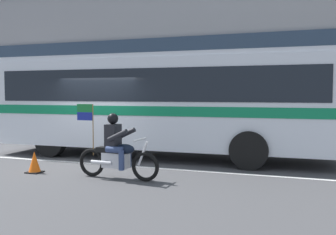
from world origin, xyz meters
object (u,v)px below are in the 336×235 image
at_px(fire_hydrant, 291,135).
at_px(traffic_cone, 35,163).
at_px(motorcycle_with_rider, 117,151).
at_px(transit_bus, 160,98).

relative_size(fire_hydrant, traffic_cone, 1.36).
distance_m(motorcycle_with_rider, fire_hydrant, 7.47).
bearing_deg(transit_bus, traffic_cone, -122.71).
bearing_deg(motorcycle_with_rider, fire_hydrant, 59.64).
xyz_separation_m(transit_bus, fire_hydrant, (3.91, 3.13, -1.36)).
relative_size(motorcycle_with_rider, traffic_cone, 3.99).
distance_m(fire_hydrant, traffic_cone, 8.93).
distance_m(transit_bus, motorcycle_with_rider, 3.54).
bearing_deg(motorcycle_with_rider, traffic_cone, -178.14).
bearing_deg(transit_bus, fire_hydrant, 38.66).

